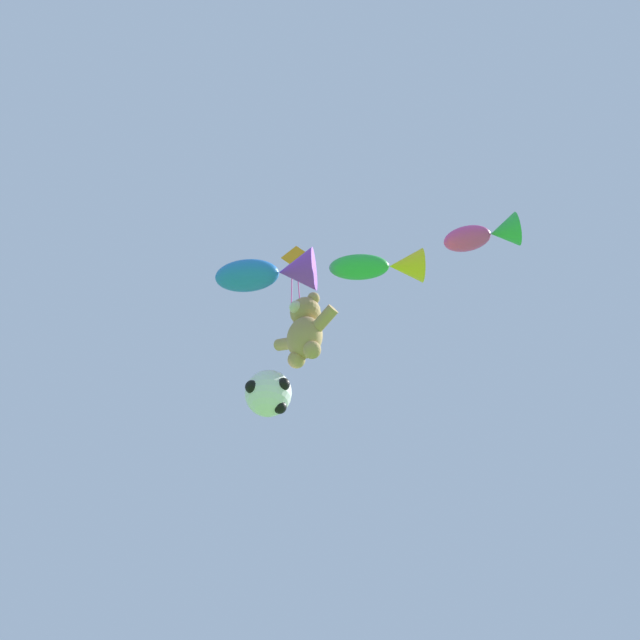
{
  "coord_description": "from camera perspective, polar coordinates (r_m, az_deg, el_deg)",
  "views": [
    {
      "loc": [
        4.03,
        -0.22,
        1.39
      ],
      "look_at": [
        -0.48,
        4.5,
        7.59
      ],
      "focal_mm": 28.0,
      "sensor_mm": 36.0,
      "label": 1
    }
  ],
  "objects": [
    {
      "name": "soccer_ball_kite",
      "position": [
        9.66,
        -5.88,
        -8.32
      ],
      "size": [
        0.99,
        0.99,
        0.91
      ],
      "color": "white"
    },
    {
      "name": "diamond_kite",
      "position": [
        14.2,
        -2.82,
        6.28
      ],
      "size": [
        0.7,
        0.55,
        2.75
      ],
      "color": "orange"
    },
    {
      "name": "fish_kite_emerald",
      "position": [
        9.65,
        7.14,
        6.09
      ],
      "size": [
        1.73,
        1.62,
        0.66
      ],
      "color": "green"
    },
    {
      "name": "fish_kite_cobalt",
      "position": [
        9.78,
        -5.55,
        5.35
      ],
      "size": [
        2.04,
        1.77,
        0.85
      ],
      "color": "blue"
    },
    {
      "name": "fish_kite_magenta",
      "position": [
        10.4,
        18.37,
        9.21
      ],
      "size": [
        1.51,
        1.21,
        0.66
      ],
      "color": "#E53F9E"
    },
    {
      "name": "teddy_bear_kite",
      "position": [
        10.09,
        -1.76,
        -1.05
      ],
      "size": [
        1.69,
        0.74,
        1.71
      ],
      "color": "tan"
    }
  ]
}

